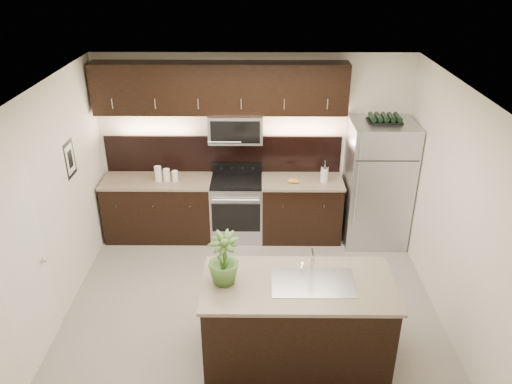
{
  "coord_description": "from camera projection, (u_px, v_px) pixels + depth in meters",
  "views": [
    {
      "loc": [
        0.09,
        -4.88,
        4.01
      ],
      "look_at": [
        0.04,
        0.55,
        1.31
      ],
      "focal_mm": 35.0,
      "sensor_mm": 36.0,
      "label": 1
    }
  ],
  "objects": [
    {
      "name": "room_walls",
      "position": [
        241.0,
        184.0,
        5.37
      ],
      "size": [
        4.52,
        4.02,
        2.71
      ],
      "color": "silver",
      "rests_on": "ground"
    },
    {
      "name": "ground",
      "position": [
        252.0,
        306.0,
        6.15
      ],
      "size": [
        4.5,
        4.5,
        0.0
      ],
      "primitive_type": "plane",
      "color": "gray",
      "rests_on": "ground"
    },
    {
      "name": "upper_fixtures",
      "position": [
        222.0,
        96.0,
        6.85
      ],
      "size": [
        3.49,
        0.4,
        1.66
      ],
      "color": "black",
      "rests_on": "counter_run"
    },
    {
      "name": "plant",
      "position": [
        224.0,
        259.0,
        4.93
      ],
      "size": [
        0.41,
        0.41,
        0.56
      ],
      "primitive_type": "imported",
      "rotation": [
        0.0,
        0.0,
        -0.37
      ],
      "color": "#3D6026",
      "rests_on": "island"
    },
    {
      "name": "canisters",
      "position": [
        165.0,
        175.0,
        7.17
      ],
      "size": [
        0.34,
        0.1,
        0.22
      ],
      "rotation": [
        0.0,
        0.0,
        -0.02
      ],
      "color": "silver",
      "rests_on": "counter_run"
    },
    {
      "name": "wine_rack",
      "position": [
        385.0,
        119.0,
        6.76
      ],
      "size": [
        0.45,
        0.28,
        0.11
      ],
      "color": "black",
      "rests_on": "refrigerator"
    },
    {
      "name": "island",
      "position": [
        297.0,
        319.0,
        5.25
      ],
      "size": [
        1.96,
        0.96,
        0.94
      ],
      "color": "black",
      "rests_on": "ground"
    },
    {
      "name": "refrigerator",
      "position": [
        377.0,
        183.0,
        7.19
      ],
      "size": [
        0.89,
        0.8,
        1.84
      ],
      "primitive_type": "cube",
      "color": "#B2B2B7",
      "rests_on": "ground"
    },
    {
      "name": "counter_run",
      "position": [
        223.0,
        208.0,
        7.46
      ],
      "size": [
        3.51,
        0.65,
        0.94
      ],
      "color": "black",
      "rests_on": "ground"
    },
    {
      "name": "french_press",
      "position": [
        324.0,
        174.0,
        7.14
      ],
      "size": [
        0.11,
        0.11,
        0.32
      ],
      "rotation": [
        0.0,
        0.0,
        -0.05
      ],
      "color": "silver",
      "rests_on": "counter_run"
    },
    {
      "name": "bananas",
      "position": [
        290.0,
        181.0,
        7.16
      ],
      "size": [
        0.19,
        0.15,
        0.05
      ],
      "primitive_type": "ellipsoid",
      "rotation": [
        0.0,
        0.0,
        -0.12
      ],
      "color": "gold",
      "rests_on": "counter_run"
    },
    {
      "name": "sink_faucet",
      "position": [
        313.0,
        281.0,
        5.04
      ],
      "size": [
        0.84,
        0.5,
        0.28
      ],
      "color": "silver",
      "rests_on": "island"
    }
  ]
}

